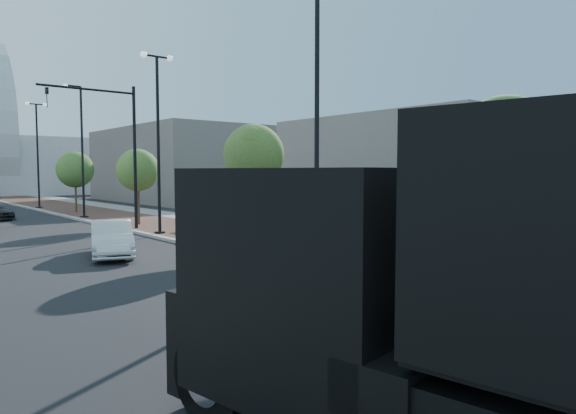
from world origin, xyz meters
TOP-DOWN VIEW (x-y plane):
  - sidewalk at (3.50, 40.00)m, footprint 7.00×140.00m
  - concrete_strip at (6.20, 40.00)m, footprint 2.40×140.00m
  - curb at (0.00, 40.00)m, footprint 0.30×140.00m
  - white_sedan at (-3.75, 17.05)m, footprint 2.71×4.46m
  - pedestrian at (4.99, 17.55)m, footprint 0.78×0.63m
  - streetlight_1 at (0.49, 10.00)m, footprint 1.44×0.56m
  - streetlight_2 at (0.60, 22.00)m, footprint 1.72×0.56m
  - streetlight_3 at (0.49, 34.00)m, footprint 1.44×0.56m
  - streetlight_4 at (0.60, 46.00)m, footprint 1.72×0.56m
  - traffic_mast at (-0.30, 25.00)m, footprint 5.09×0.20m
  - tree_0 at (1.65, 4.02)m, footprint 2.68×2.68m
  - tree_1 at (1.65, 15.02)m, footprint 2.58×2.56m
  - tree_2 at (1.65, 27.02)m, footprint 2.56×2.54m
  - tree_3 at (1.65, 39.02)m, footprint 2.82×2.82m
  - commercial_block_ne at (16.00, 50.00)m, footprint 12.00×22.00m
  - commercial_block_e at (18.00, 20.00)m, footprint 10.00×16.00m
  - utility_cover_1 at (2.40, 8.00)m, footprint 0.50×0.50m
  - utility_cover_2 at (2.40, 19.00)m, footprint 0.50×0.50m

SIDE VIEW (x-z plane):
  - sidewalk at x=3.50m, z-range 0.00..0.12m
  - concrete_strip at x=6.20m, z-range 0.00..0.13m
  - curb at x=0.00m, z-range 0.00..0.14m
  - utility_cover_1 at x=2.40m, z-range 0.12..0.14m
  - utility_cover_2 at x=2.40m, z-range 0.12..0.14m
  - white_sedan at x=-3.75m, z-range 0.00..1.39m
  - pedestrian at x=4.99m, z-range 0.00..1.87m
  - tree_2 at x=1.65m, z-range 1.05..5.70m
  - tree_3 at x=1.65m, z-range 1.01..5.87m
  - commercial_block_e at x=18.00m, z-range 0.00..7.00m
  - tree_0 at x=1.65m, z-range 1.27..6.53m
  - commercial_block_ne at x=16.00m, z-range 0.00..8.00m
  - tree_1 at x=1.65m, z-range 1.36..6.66m
  - streetlight_1 at x=0.49m, z-range -0.26..8.95m
  - streetlight_3 at x=0.49m, z-range -0.26..8.95m
  - streetlight_2 at x=0.60m, z-range 0.18..9.46m
  - streetlight_4 at x=0.60m, z-range 0.18..9.46m
  - traffic_mast at x=-0.30m, z-range 0.98..8.98m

